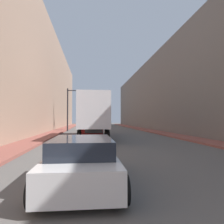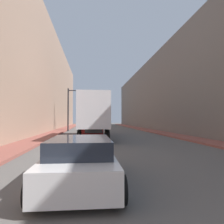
# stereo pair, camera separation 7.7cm
# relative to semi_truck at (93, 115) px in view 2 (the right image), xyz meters

# --- Properties ---
(sidewalk_right) EXTENTS (2.04, 80.00, 0.15)m
(sidewalk_right) POSITION_rel_semi_truck_xyz_m (8.74, 8.25, -2.12)
(sidewalk_right) COLOR brown
(sidewalk_right) RESTS_ON ground
(sidewalk_left) EXTENTS (2.04, 80.00, 0.15)m
(sidewalk_left) POSITION_rel_semi_truck_xyz_m (-4.73, 8.25, -2.12)
(sidewalk_left) COLOR brown
(sidewalk_left) RESTS_ON ground
(building_right) EXTENTS (6.00, 80.00, 12.03)m
(building_right) POSITION_rel_semi_truck_xyz_m (12.76, 8.25, 3.82)
(building_right) COLOR #66605B
(building_right) RESTS_ON ground
(building_left) EXTENTS (6.00, 80.00, 15.62)m
(building_left) POSITION_rel_semi_truck_xyz_m (-8.75, 8.25, 5.62)
(building_left) COLOR #997A66
(building_left) RESTS_ON ground
(semi_truck) EXTENTS (2.48, 12.26, 3.91)m
(semi_truck) POSITION_rel_semi_truck_xyz_m (0.00, 0.00, 0.00)
(semi_truck) COLOR silver
(semi_truck) RESTS_ON ground
(sedan_car) EXTENTS (2.10, 4.72, 1.31)m
(sedan_car) POSITION_rel_semi_truck_xyz_m (-0.51, -15.23, -1.56)
(sedan_car) COLOR silver
(sedan_car) RESTS_ON ground
(traffic_signal_gantry) EXTENTS (5.57, 0.35, 6.40)m
(traffic_signal_gantry) POSITION_rel_semi_truck_xyz_m (-2.30, 11.47, 2.20)
(traffic_signal_gantry) COLOR black
(traffic_signal_gantry) RESTS_ON ground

